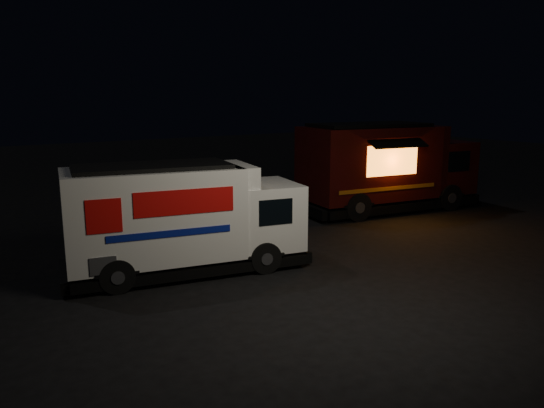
{
  "coord_description": "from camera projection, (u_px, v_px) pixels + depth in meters",
  "views": [
    {
      "loc": [
        -7.61,
        -10.98,
        4.39
      ],
      "look_at": [
        1.12,
        2.0,
        1.16
      ],
      "focal_mm": 35.0,
      "sensor_mm": 36.0,
      "label": 1
    }
  ],
  "objects": [
    {
      "name": "ground",
      "position": [
        279.0,
        264.0,
        13.97
      ],
      "size": [
        80.0,
        80.0,
        0.0
      ],
      "primitive_type": "plane",
      "color": "black",
      "rests_on": "ground"
    },
    {
      "name": "red_truck",
      "position": [
        388.0,
        167.0,
        20.36
      ],
      "size": [
        7.52,
        3.73,
        3.35
      ],
      "primitive_type": null,
      "rotation": [
        0.0,
        0.0,
        -0.15
      ],
      "color": "#34090A",
      "rests_on": "ground"
    },
    {
      "name": "white_truck",
      "position": [
        187.0,
        218.0,
        13.21
      ],
      "size": [
        6.38,
        3.24,
        2.76
      ],
      "primitive_type": null,
      "rotation": [
        0.0,
        0.0,
        -0.2
      ],
      "color": "white",
      "rests_on": "ground"
    }
  ]
}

